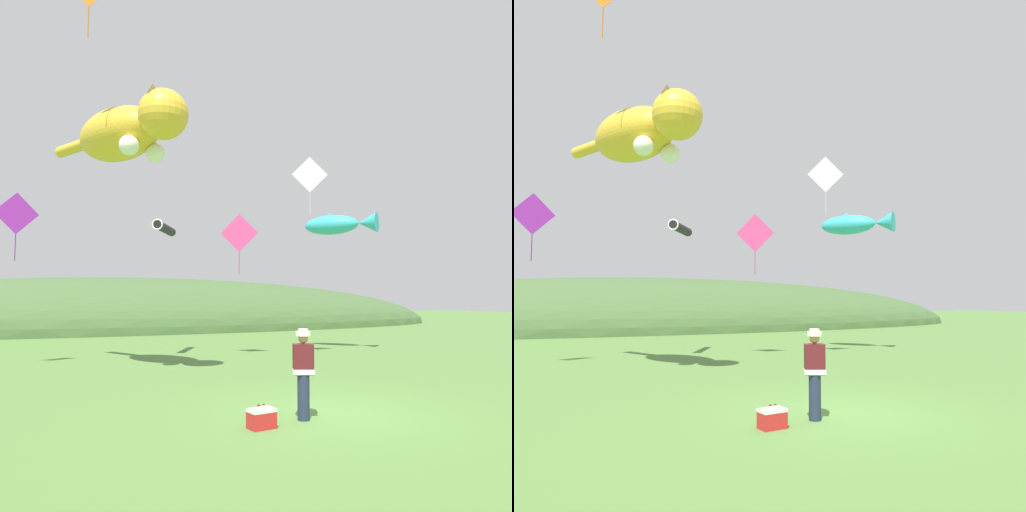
% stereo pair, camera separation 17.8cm
% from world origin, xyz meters
% --- Properties ---
extents(ground_plane, '(120.00, 120.00, 0.00)m').
position_xyz_m(ground_plane, '(0.00, 0.00, 0.00)').
color(ground_plane, '#517A38').
extents(distant_hill_ridge, '(54.33, 15.20, 7.68)m').
position_xyz_m(distant_hill_ridge, '(0.00, 29.54, 0.00)').
color(distant_hill_ridge, '#426033').
rests_on(distant_hill_ridge, ground).
extents(festival_attendant, '(0.48, 0.39, 1.77)m').
position_xyz_m(festival_attendant, '(-0.74, -0.25, 0.95)').
color(festival_attendant, '#232D47').
rests_on(festival_attendant, ground).
extents(kite_spool, '(0.13, 0.23, 0.23)m').
position_xyz_m(kite_spool, '(-1.35, 0.41, 0.12)').
color(kite_spool, olive).
rests_on(kite_spool, ground).
extents(picnic_cooler, '(0.54, 0.40, 0.36)m').
position_xyz_m(picnic_cooler, '(-1.74, -0.51, 0.18)').
color(picnic_cooler, red).
rests_on(picnic_cooler, ground).
extents(kite_giant_cat, '(3.67, 5.88, 1.97)m').
position_xyz_m(kite_giant_cat, '(-3.30, 6.62, 7.60)').
color(kite_giant_cat, gold).
extents(kite_fish_windsock, '(2.89, 3.10, 1.03)m').
position_xyz_m(kite_fish_windsock, '(6.61, 10.15, 5.68)').
color(kite_fish_windsock, '#33B2CC').
extents(kite_tube_streamer, '(1.41, 2.30, 0.44)m').
position_xyz_m(kite_tube_streamer, '(-1.19, 10.86, 5.17)').
color(kite_tube_streamer, black).
extents(kite_diamond_pink, '(1.33, 0.82, 2.45)m').
position_xyz_m(kite_diamond_pink, '(1.60, 9.67, 4.97)').
color(kite_diamond_pink, '#E53F8C').
extents(kite_diamond_white, '(1.36, 0.51, 2.34)m').
position_xyz_m(kite_diamond_white, '(4.06, 8.21, 7.27)').
color(kite_diamond_white, white).
extents(kite_diamond_violet, '(1.42, 0.28, 2.34)m').
position_xyz_m(kite_diamond_violet, '(-6.56, 9.49, 5.22)').
color(kite_diamond_violet, purple).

